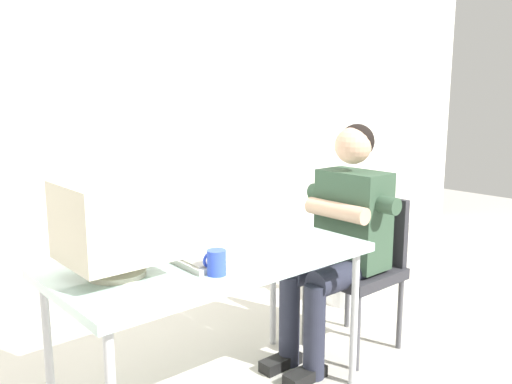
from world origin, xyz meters
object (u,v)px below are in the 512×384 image
(person_seated, at_px, (341,232))
(desk_mug, at_px, (216,262))
(office_chair, at_px, (361,261))
(desk, at_px, (212,266))
(crt_monitor, at_px, (115,221))
(potted_plant, at_px, (347,251))
(keyboard, at_px, (190,257))

(person_seated, height_order, desk_mug, person_seated)
(person_seated, bearing_deg, office_chair, 0.00)
(desk, height_order, desk_mug, desk_mug)
(desk, distance_m, office_chair, 1.03)
(crt_monitor, relative_size, potted_plant, 0.47)
(desk, bearing_deg, person_seated, -2.09)
(office_chair, relative_size, desk_mug, 8.56)
(desk, distance_m, person_seated, 0.83)
(office_chair, xyz_separation_m, potted_plant, (0.43, 0.45, -0.13))
(desk_mug, bearing_deg, keyboard, 83.68)
(keyboard, xyz_separation_m, potted_plant, (1.56, 0.43, -0.38))
(desk, xyz_separation_m, office_chair, (1.01, -0.03, -0.19))
(office_chair, distance_m, person_seated, 0.27)
(desk, relative_size, office_chair, 1.62)
(crt_monitor, xyz_separation_m, desk_mug, (0.30, -0.25, -0.17))
(crt_monitor, bearing_deg, potted_plant, 11.84)
(desk, distance_m, potted_plant, 1.54)
(keyboard, relative_size, office_chair, 0.48)
(office_chair, height_order, desk_mug, office_chair)
(person_seated, xyz_separation_m, desk_mug, (-0.97, -0.19, 0.09))
(desk, xyz_separation_m, potted_plant, (1.45, 0.42, -0.32))
(crt_monitor, distance_m, potted_plant, 2.01)
(desk, height_order, keyboard, keyboard)
(office_chair, height_order, person_seated, person_seated)
(keyboard, relative_size, potted_plant, 0.50)
(keyboard, bearing_deg, person_seated, -1.56)
(office_chair, bearing_deg, person_seated, 180.00)
(desk, distance_m, desk_mug, 0.28)
(office_chair, xyz_separation_m, desk_mug, (-1.16, -0.19, 0.29))
(office_chair, bearing_deg, keyboard, 178.70)
(desk, relative_size, desk_mug, 13.90)
(desk, bearing_deg, keyboard, -177.82)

